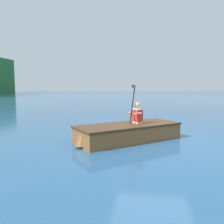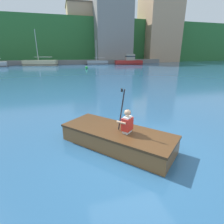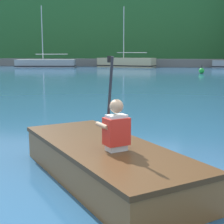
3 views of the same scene
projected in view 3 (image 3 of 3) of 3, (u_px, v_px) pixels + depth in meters
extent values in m
plane|color=#28567F|center=(125.00, 206.00, 3.81)|extent=(300.00, 300.00, 0.00)
cube|color=#2D6B33|center=(178.00, 29.00, 54.62)|extent=(120.00, 20.00, 10.88)
cube|color=slate|center=(176.00, 63.00, 41.23)|extent=(45.12, 2.40, 0.90)
cube|color=#CCB789|center=(126.00, 63.00, 39.55)|extent=(6.88, 3.44, 1.06)
cube|color=black|center=(126.00, 66.00, 39.61)|extent=(6.93, 3.49, 0.10)
cylinder|color=silver|center=(124.00, 32.00, 39.11)|extent=(0.10, 0.10, 5.73)
cylinder|color=silver|center=(132.00, 53.00, 39.08)|extent=(3.55, 0.94, 0.07)
cube|color=#9EA3A8|center=(46.00, 63.00, 39.30)|extent=(6.96, 3.51, 0.88)
cube|color=black|center=(46.00, 66.00, 39.35)|extent=(7.00, 3.55, 0.10)
cylinder|color=silver|center=(42.00, 33.00, 38.71)|extent=(0.10, 0.10, 5.96)
cylinder|color=silver|center=(52.00, 54.00, 39.12)|extent=(3.60, 0.77, 0.07)
cube|color=brown|center=(105.00, 162.00, 4.54)|extent=(2.88, 3.10, 0.48)
cube|color=#482C16|center=(105.00, 147.00, 4.51)|extent=(2.94, 3.16, 0.06)
cube|color=#482C16|center=(105.00, 148.00, 4.51)|extent=(2.44, 2.64, 0.02)
cone|color=brown|center=(64.00, 137.00, 5.81)|extent=(0.57, 0.57, 0.44)
cube|color=brown|center=(113.00, 153.00, 4.31)|extent=(0.94, 0.83, 0.03)
cube|color=silver|center=(116.00, 133.00, 4.20)|extent=(0.29, 0.28, 0.45)
cube|color=red|center=(116.00, 131.00, 4.19)|extent=(0.36, 0.35, 0.34)
sphere|color=tan|center=(116.00, 106.00, 4.14)|extent=(0.17, 0.17, 0.17)
cylinder|color=tan|center=(123.00, 123.00, 4.33)|extent=(0.21, 0.23, 0.06)
cylinder|color=tan|center=(102.00, 126.00, 4.19)|extent=(0.21, 0.23, 0.06)
cylinder|color=#232328|center=(109.00, 102.00, 4.29)|extent=(0.15, 0.17, 1.13)
cylinder|color=black|center=(109.00, 59.00, 4.20)|extent=(0.05, 0.05, 0.08)
sphere|color=green|center=(202.00, 71.00, 27.60)|extent=(0.44, 0.44, 0.44)
cylinder|color=black|center=(202.00, 66.00, 27.54)|extent=(0.04, 0.04, 0.28)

